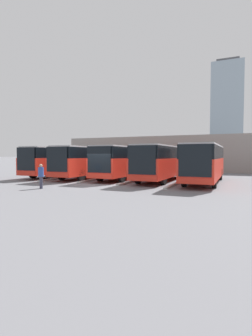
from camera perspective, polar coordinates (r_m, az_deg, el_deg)
name	(u,v)px	position (r m, az deg, el deg)	size (l,w,h in m)	color
ground_plane	(95,185)	(21.24, -6.78, -3.67)	(600.00, 600.00, 0.00)	slate
bus_0	(205,162)	(23.37, 16.77, 1.27)	(2.58, 11.17, 3.25)	red
curb_divider_0	(177,183)	(22.20, 11.12, -3.23)	(0.24, 7.98, 0.15)	#B2B2AD
bus_1	(162,161)	(24.71, 7.83, 1.44)	(2.58, 11.17, 3.25)	red
curb_divider_1	(136,181)	(23.90, 2.16, -2.75)	(0.24, 7.98, 0.15)	#B2B2AD
bus_2	(126,161)	(26.56, -0.05, 1.56)	(2.58, 11.17, 3.25)	red
curb_divider_2	(101,179)	(26.06, -5.49, -2.30)	(0.24, 7.98, 0.15)	#B2B2AD
bus_3	(90,161)	(28.00, -7.81, 1.60)	(2.58, 11.17, 3.25)	red
curb_divider_3	(66,178)	(27.84, -13.02, -2.04)	(0.24, 7.98, 0.15)	#B2B2AD
bus_4	(62,160)	(30.56, -13.72, 1.64)	(2.58, 11.17, 3.25)	red
pedestrian	(41,175)	(19.64, -18.02, -1.54)	(0.55, 0.55, 1.76)	#38384C
station_building	(172,154)	(44.59, 9.92, 3.08)	(31.85, 14.97, 5.22)	gray
office_tower	(227,111)	(208.22, 21.20, 11.47)	(21.71, 21.71, 70.14)	#93A8B7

